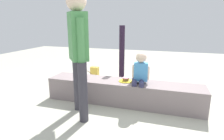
{
  "coord_description": "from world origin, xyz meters",
  "views": [
    {
      "loc": [
        0.69,
        -2.8,
        1.29
      ],
      "look_at": [
        -0.1,
        -0.28,
        0.62
      ],
      "focal_mm": 30.09,
      "sensor_mm": 36.0,
      "label": 1
    }
  ],
  "objects_px": {
    "water_bottle_far_side": "(170,93)",
    "handbag_brown_canvas": "(87,82)",
    "water_bottle_near_gift": "(104,86)",
    "handbag_black_leather": "(142,85)",
    "adult_standing": "(78,44)",
    "child_seated": "(140,70)",
    "cake_plate": "(126,80)",
    "party_cup_red": "(103,86)",
    "cake_box_white": "(187,90)",
    "gift_bag": "(95,72)"
  },
  "relations": [
    {
      "from": "water_bottle_far_side",
      "to": "handbag_brown_canvas",
      "type": "xyz_separation_m",
      "value": [
        -1.59,
        0.02,
        0.04
      ]
    },
    {
      "from": "water_bottle_near_gift",
      "to": "water_bottle_far_side",
      "type": "height_order",
      "value": "water_bottle_near_gift"
    },
    {
      "from": "handbag_black_leather",
      "to": "handbag_brown_canvas",
      "type": "height_order",
      "value": "handbag_brown_canvas"
    },
    {
      "from": "adult_standing",
      "to": "handbag_black_leather",
      "type": "distance_m",
      "value": 1.7
    },
    {
      "from": "water_bottle_near_gift",
      "to": "water_bottle_far_side",
      "type": "bearing_deg",
      "value": 0.87
    },
    {
      "from": "child_seated",
      "to": "water_bottle_near_gift",
      "type": "bearing_deg",
      "value": 151.57
    },
    {
      "from": "cake_plate",
      "to": "water_bottle_near_gift",
      "type": "distance_m",
      "value": 0.7
    },
    {
      "from": "adult_standing",
      "to": "party_cup_red",
      "type": "relative_size",
      "value": 16.4
    },
    {
      "from": "adult_standing",
      "to": "cake_box_white",
      "type": "xyz_separation_m",
      "value": [
        1.5,
        1.35,
        -0.94
      ]
    },
    {
      "from": "party_cup_red",
      "to": "cake_box_white",
      "type": "relative_size",
      "value": 0.31
    },
    {
      "from": "cake_plate",
      "to": "water_bottle_near_gift",
      "type": "height_order",
      "value": "cake_plate"
    },
    {
      "from": "gift_bag",
      "to": "water_bottle_far_side",
      "type": "xyz_separation_m",
      "value": [
        1.72,
        -0.77,
        -0.04
      ]
    },
    {
      "from": "handbag_black_leather",
      "to": "party_cup_red",
      "type": "bearing_deg",
      "value": -167.58
    },
    {
      "from": "adult_standing",
      "to": "handbag_black_leather",
      "type": "relative_size",
      "value": 5.25
    },
    {
      "from": "adult_standing",
      "to": "cake_box_white",
      "type": "relative_size",
      "value": 5.12
    },
    {
      "from": "handbag_black_leather",
      "to": "handbag_brown_canvas",
      "type": "bearing_deg",
      "value": -166.8
    },
    {
      "from": "adult_standing",
      "to": "party_cup_red",
      "type": "distance_m",
      "value": 1.46
    },
    {
      "from": "cake_box_white",
      "to": "handbag_brown_canvas",
      "type": "xyz_separation_m",
      "value": [
        -1.88,
        -0.34,
        0.07
      ]
    },
    {
      "from": "party_cup_red",
      "to": "handbag_black_leather",
      "type": "height_order",
      "value": "handbag_black_leather"
    },
    {
      "from": "adult_standing",
      "to": "handbag_black_leather",
      "type": "height_order",
      "value": "adult_standing"
    },
    {
      "from": "child_seated",
      "to": "water_bottle_near_gift",
      "type": "height_order",
      "value": "child_seated"
    },
    {
      "from": "handbag_brown_canvas",
      "to": "child_seated",
      "type": "bearing_deg",
      "value": -21.81
    },
    {
      "from": "adult_standing",
      "to": "cake_plate",
      "type": "bearing_deg",
      "value": 49.02
    },
    {
      "from": "cake_box_white",
      "to": "handbag_brown_canvas",
      "type": "height_order",
      "value": "handbag_brown_canvas"
    },
    {
      "from": "water_bottle_near_gift",
      "to": "adult_standing",
      "type": "bearing_deg",
      "value": -89.71
    },
    {
      "from": "child_seated",
      "to": "water_bottle_near_gift",
      "type": "relative_size",
      "value": 2.08
    },
    {
      "from": "adult_standing",
      "to": "cake_box_white",
      "type": "bearing_deg",
      "value": 41.95
    },
    {
      "from": "water_bottle_near_gift",
      "to": "water_bottle_far_side",
      "type": "distance_m",
      "value": 1.21
    },
    {
      "from": "gift_bag",
      "to": "party_cup_red",
      "type": "bearing_deg",
      "value": -56.19
    },
    {
      "from": "gift_bag",
      "to": "cake_box_white",
      "type": "bearing_deg",
      "value": -11.46
    },
    {
      "from": "gift_bag",
      "to": "water_bottle_near_gift",
      "type": "height_order",
      "value": "gift_bag"
    },
    {
      "from": "gift_bag",
      "to": "water_bottle_far_side",
      "type": "height_order",
      "value": "gift_bag"
    },
    {
      "from": "child_seated",
      "to": "gift_bag",
      "type": "relative_size",
      "value": 1.59
    },
    {
      "from": "adult_standing",
      "to": "water_bottle_far_side",
      "type": "xyz_separation_m",
      "value": [
        1.21,
        0.99,
        -0.91
      ]
    },
    {
      "from": "gift_bag",
      "to": "water_bottle_near_gift",
      "type": "bearing_deg",
      "value": -57.04
    },
    {
      "from": "cake_plate",
      "to": "handbag_brown_canvas",
      "type": "bearing_deg",
      "value": 154.35
    },
    {
      "from": "adult_standing",
      "to": "handbag_brown_canvas",
      "type": "distance_m",
      "value": 1.39
    },
    {
      "from": "adult_standing",
      "to": "water_bottle_far_side",
      "type": "distance_m",
      "value": 1.81
    },
    {
      "from": "child_seated",
      "to": "party_cup_red",
      "type": "xyz_separation_m",
      "value": [
        -0.82,
        0.53,
        -0.53
      ]
    },
    {
      "from": "cake_plate",
      "to": "handbag_brown_canvas",
      "type": "xyz_separation_m",
      "value": [
        -0.89,
        0.43,
        -0.25
      ]
    },
    {
      "from": "water_bottle_far_side",
      "to": "handbag_brown_canvas",
      "type": "bearing_deg",
      "value": 179.1
    },
    {
      "from": "cake_plate",
      "to": "handbag_black_leather",
      "type": "xyz_separation_m",
      "value": [
        0.17,
        0.68,
        -0.28
      ]
    },
    {
      "from": "child_seated",
      "to": "cake_plate",
      "type": "xyz_separation_m",
      "value": [
        -0.23,
        0.02,
        -0.19
      ]
    },
    {
      "from": "party_cup_red",
      "to": "handbag_brown_canvas",
      "type": "xyz_separation_m",
      "value": [
        -0.31,
        -0.08,
        0.09
      ]
    },
    {
      "from": "party_cup_red",
      "to": "handbag_brown_canvas",
      "type": "height_order",
      "value": "handbag_brown_canvas"
    },
    {
      "from": "cake_plate",
      "to": "gift_bag",
      "type": "bearing_deg",
      "value": 131.24
    },
    {
      "from": "cake_plate",
      "to": "water_bottle_near_gift",
      "type": "bearing_deg",
      "value": 143.41
    },
    {
      "from": "cake_plate",
      "to": "handbag_black_leather",
      "type": "relative_size",
      "value": 0.7
    },
    {
      "from": "gift_bag",
      "to": "handbag_brown_canvas",
      "type": "height_order",
      "value": "handbag_brown_canvas"
    },
    {
      "from": "handbag_brown_canvas",
      "to": "water_bottle_far_side",
      "type": "bearing_deg",
      "value": -0.9
    }
  ]
}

